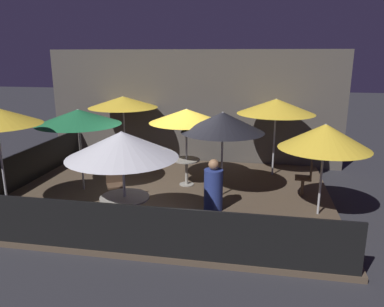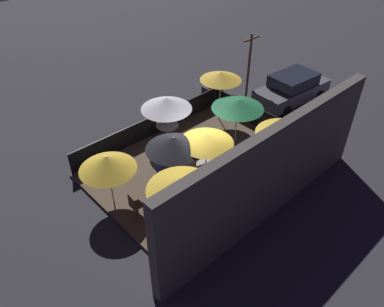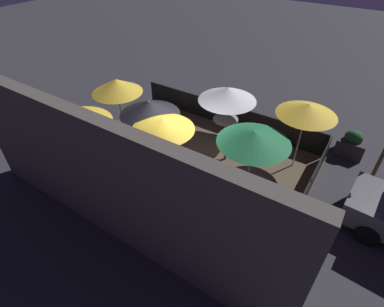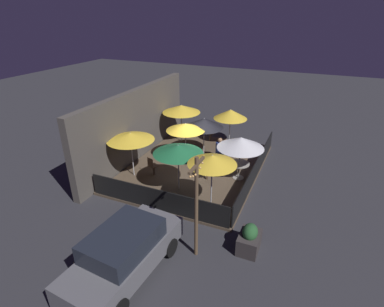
% 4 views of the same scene
% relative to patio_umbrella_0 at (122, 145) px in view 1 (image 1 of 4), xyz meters
% --- Properties ---
extents(ground_plane, '(60.00, 60.00, 0.00)m').
position_rel_patio_umbrella_0_xyz_m(ground_plane, '(0.30, 2.36, -1.96)').
color(ground_plane, '#2D2D33').
extents(patio_deck, '(8.26, 6.35, 0.12)m').
position_rel_patio_umbrella_0_xyz_m(patio_deck, '(0.30, 2.36, -1.90)').
color(patio_deck, brown).
rests_on(patio_deck, ground_plane).
extents(building_wall, '(9.86, 0.36, 3.79)m').
position_rel_patio_umbrella_0_xyz_m(building_wall, '(0.30, 5.76, -0.07)').
color(building_wall, '#4C4742').
rests_on(building_wall, ground_plane).
extents(fence_front, '(8.06, 0.05, 0.95)m').
position_rel_patio_umbrella_0_xyz_m(fence_front, '(0.30, -0.77, -1.37)').
color(fence_front, black).
rests_on(fence_front, patio_deck).
extents(fence_side_left, '(0.05, 6.15, 0.95)m').
position_rel_patio_umbrella_0_xyz_m(fence_side_left, '(-3.78, 2.36, -1.37)').
color(fence_side_left, black).
rests_on(fence_side_left, patio_deck).
extents(patio_umbrella_0, '(2.18, 2.18, 2.10)m').
position_rel_patio_umbrella_0_xyz_m(patio_umbrella_0, '(0.00, 0.00, 0.00)').
color(patio_umbrella_0, '#B2B2B7').
rests_on(patio_umbrella_0, patio_deck).
extents(patio_umbrella_1, '(2.00, 2.00, 2.12)m').
position_rel_patio_umbrella_0_xyz_m(patio_umbrella_1, '(0.64, 3.06, 0.09)').
color(patio_umbrella_1, '#B2B2B7').
rests_on(patio_umbrella_1, patio_deck).
extents(patio_umbrella_2, '(1.98, 1.98, 2.08)m').
position_rel_patio_umbrella_0_xyz_m(patio_umbrella_2, '(3.97, 1.67, -0.04)').
color(patio_umbrella_2, '#B2B2B7').
rests_on(patio_umbrella_2, patio_deck).
extents(patio_umbrella_3, '(2.18, 2.18, 2.16)m').
position_rel_patio_umbrella_0_xyz_m(patio_umbrella_3, '(-2.01, 2.20, 0.12)').
color(patio_umbrella_3, '#B2B2B7').
rests_on(patio_umbrella_3, patio_deck).
extents(patio_umbrella_5, '(2.21, 2.21, 2.22)m').
position_rel_patio_umbrella_0_xyz_m(patio_umbrella_5, '(-1.76, 4.76, 0.20)').
color(patio_umbrella_5, '#B2B2B7').
rests_on(patio_umbrella_5, patio_deck).
extents(patio_umbrella_6, '(2.07, 2.07, 2.15)m').
position_rel_patio_umbrella_0_xyz_m(patio_umbrella_6, '(1.68, 2.44, 0.06)').
color(patio_umbrella_6, '#B2B2B7').
rests_on(patio_umbrella_6, patio_deck).
extents(patio_umbrella_7, '(2.25, 2.25, 2.28)m').
position_rel_patio_umbrella_0_xyz_m(patio_umbrella_7, '(3.01, 4.41, 0.22)').
color(patio_umbrella_7, '#B2B2B7').
rests_on(patio_umbrella_7, patio_deck).
extents(dining_table_0, '(0.98, 0.98, 0.78)m').
position_rel_patio_umbrella_0_xyz_m(dining_table_0, '(0.00, 0.00, -1.22)').
color(dining_table_0, '#9E998E').
rests_on(dining_table_0, patio_deck).
extents(dining_table_1, '(0.73, 0.73, 0.73)m').
position_rel_patio_umbrella_0_xyz_m(dining_table_1, '(0.64, 3.06, -1.27)').
color(dining_table_1, '#9E998E').
rests_on(dining_table_1, patio_deck).
extents(patio_chair_0, '(0.52, 0.52, 0.96)m').
position_rel_patio_umbrella_0_xyz_m(patio_chair_0, '(-1.41, 3.90, -1.31)').
color(patio_chair_0, '#4C3828').
rests_on(patio_chair_0, patio_deck).
extents(patio_chair_1, '(0.43, 0.43, 0.93)m').
position_rel_patio_umbrella_0_xyz_m(patio_chair_1, '(3.79, 2.80, -1.34)').
color(patio_chair_1, '#4C3828').
rests_on(patio_chair_1, patio_deck).
extents(patio_chair_2, '(0.54, 0.54, 0.96)m').
position_rel_patio_umbrella_0_xyz_m(patio_chair_2, '(-0.76, 1.39, -1.31)').
color(patio_chair_2, '#4C3828').
rests_on(patio_chair_2, patio_deck).
extents(patron_0, '(0.61, 0.61, 1.22)m').
position_rel_patio_umbrella_0_xyz_m(patron_0, '(1.59, 1.49, -1.31)').
color(patron_0, navy).
rests_on(patron_0, patio_deck).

